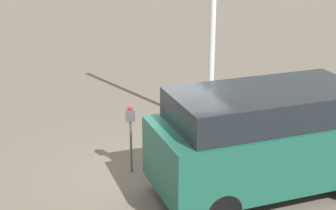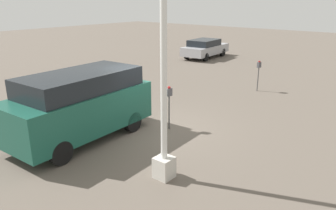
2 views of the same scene
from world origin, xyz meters
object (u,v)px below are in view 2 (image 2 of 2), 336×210
(parking_meter_near, at_px, (169,98))
(lamp_post, at_px, (164,92))
(parked_van, at_px, (80,104))
(car_distant, at_px, (205,48))
(parking_meter_far, at_px, (259,69))

(parking_meter_near, xyz_separation_m, lamp_post, (2.59, 1.95, 1.12))
(parking_meter_near, xyz_separation_m, parked_van, (2.41, -1.62, 0.05))
(lamp_post, height_order, car_distant, lamp_post)
(lamp_post, bearing_deg, parking_meter_near, -143.03)
(lamp_post, height_order, parked_van, lamp_post)
(lamp_post, xyz_separation_m, car_distant, (-15.45, -8.91, -1.51))
(parking_meter_near, distance_m, parking_meter_far, 6.53)
(parking_meter_near, bearing_deg, parked_van, -21.79)
(parking_meter_near, height_order, parking_meter_far, parking_meter_near)
(car_distant, bearing_deg, parking_meter_far, -135.49)
(parked_van, height_order, car_distant, parked_van)
(parking_meter_far, distance_m, parked_van, 9.13)
(parking_meter_near, xyz_separation_m, parking_meter_far, (-6.53, 0.23, -0.03))
(car_distant, bearing_deg, parking_meter_near, -155.69)
(parked_van, distance_m, car_distant, 16.19)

